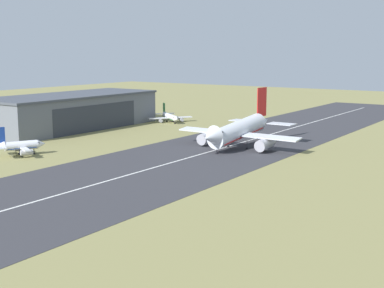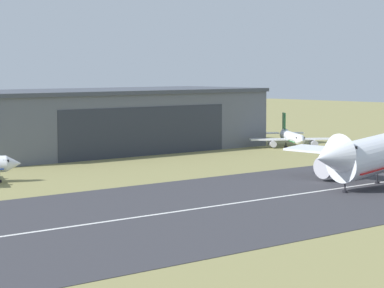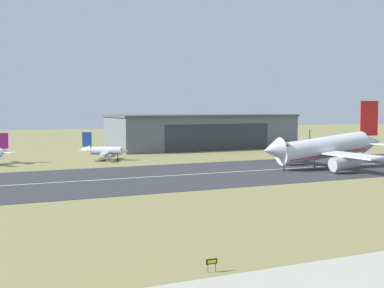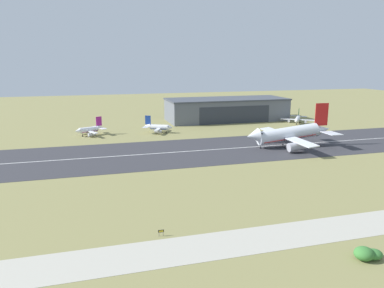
# 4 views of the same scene
# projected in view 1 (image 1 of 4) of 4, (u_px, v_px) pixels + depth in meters

# --- Properties ---
(ground_plane) EXTENTS (725.22, 725.22, 0.00)m
(ground_plane) POSITION_uv_depth(u_px,v_px,m) (325.00, 212.00, 112.35)
(ground_plane) COLOR olive
(runway_strip) EXTENTS (485.22, 51.60, 0.06)m
(runway_strip) POSITION_uv_depth(u_px,v_px,m) (122.00, 177.00, 143.61)
(runway_strip) COLOR #333338
(runway_strip) RESTS_ON ground_plane
(runway_centreline) EXTENTS (436.70, 0.70, 0.01)m
(runway_centreline) POSITION_uv_depth(u_px,v_px,m) (122.00, 177.00, 143.61)
(runway_centreline) COLOR silver
(runway_centreline) RESTS_ON runway_strip
(hangar_building) EXTENTS (81.41, 31.42, 14.91)m
(hangar_building) POSITION_uv_depth(u_px,v_px,m) (71.00, 111.00, 234.18)
(hangar_building) COLOR slate
(hangar_building) RESTS_ON ground_plane
(airplane_landing) EXTENTS (43.67, 46.42, 20.19)m
(airplane_landing) POSITION_uv_depth(u_px,v_px,m) (238.00, 131.00, 186.12)
(airplane_landing) COLOR silver
(airplane_landing) RESTS_ON ground_plane
(airplane_parked_west) EXTENTS (20.61, 21.79, 8.34)m
(airplane_parked_west) POSITION_uv_depth(u_px,v_px,m) (170.00, 117.00, 255.53)
(airplane_parked_west) COLOR silver
(airplane_parked_west) RESTS_ON ground_plane
(airplane_parked_east) EXTENTS (17.67, 17.08, 9.71)m
(airplane_parked_east) POSITION_uv_depth(u_px,v_px,m) (20.00, 146.00, 172.76)
(airplane_parked_east) COLOR silver
(airplane_parked_east) RESTS_ON ground_plane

